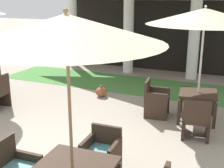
# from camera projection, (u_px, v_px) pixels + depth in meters

# --- Properties ---
(lawn_strip) EXTENTS (10.39, 2.13, 0.01)m
(lawn_strip) POSITION_uv_depth(u_px,v_px,m) (145.00, 86.00, 9.79)
(lawn_strip) COLOR #47843D
(lawn_strip) RESTS_ON ground
(patio_table_near_foreground) EXTENTS (0.95, 0.95, 0.70)m
(patio_table_near_foreground) POSITION_uv_depth(u_px,v_px,m) (198.00, 96.00, 6.92)
(patio_table_near_foreground) COLOR #38281E
(patio_table_near_foreground) RESTS_ON ground
(patio_umbrella_near_foreground) EXTENTS (2.58, 2.58, 2.68)m
(patio_umbrella_near_foreground) POSITION_uv_depth(u_px,v_px,m) (205.00, 17.00, 6.41)
(patio_umbrella_near_foreground) COLOR #2D2D2D
(patio_umbrella_near_foreground) RESTS_ON ground
(patio_chair_near_foreground_south) EXTENTS (0.61, 0.59, 0.90)m
(patio_chair_near_foreground_south) POSITION_uv_depth(u_px,v_px,m) (196.00, 120.00, 6.07)
(patio_chair_near_foreground_south) COLOR #38281E
(patio_chair_near_foreground_south) RESTS_ON ground
(patio_chair_near_foreground_west) EXTENTS (0.63, 0.64, 0.90)m
(patio_chair_near_foreground_west) POSITION_uv_depth(u_px,v_px,m) (156.00, 100.00, 7.25)
(patio_chair_near_foreground_west) COLOR #38281E
(patio_chair_near_foreground_west) RESTS_ON ground
(patio_umbrella_mid_left) EXTENTS (2.30, 2.30, 2.73)m
(patio_umbrella_mid_left) POSITION_uv_depth(u_px,v_px,m) (66.00, 32.00, 3.31)
(patio_umbrella_mid_left) COLOR #2D2D2D
(patio_umbrella_mid_left) RESTS_ON ground
(patio_chair_mid_left_north) EXTENTS (0.56, 0.56, 0.82)m
(patio_chair_mid_left_north) POSITION_uv_depth(u_px,v_px,m) (102.00, 155.00, 4.75)
(patio_chair_mid_left_north) COLOR #38281E
(patio_chair_mid_left_north) RESTS_ON ground
(terracotta_urn) EXTENTS (0.32, 0.32, 0.37)m
(terracotta_urn) POSITION_uv_depth(u_px,v_px,m) (101.00, 92.00, 8.72)
(terracotta_urn) COLOR brown
(terracotta_urn) RESTS_ON ground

